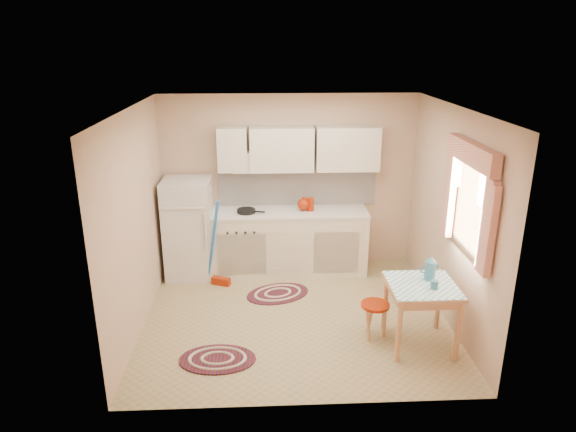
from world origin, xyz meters
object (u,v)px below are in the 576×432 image
at_px(table, 420,315).
at_px(stool, 374,320).
at_px(base_cabinets, 286,243).
at_px(fridge, 189,229).

xyz_separation_m(table, stool, (-0.46, 0.16, -0.15)).
relative_size(base_cabinets, stool, 5.36).
height_order(fridge, base_cabinets, fridge).
bearing_deg(table, fridge, 145.04).
distance_m(fridge, base_cabinets, 1.39).
xyz_separation_m(fridge, stool, (2.27, -1.74, -0.49)).
bearing_deg(stool, base_cabinets, 116.79).
height_order(base_cabinets, table, base_cabinets).
bearing_deg(base_cabinets, table, -55.13).
distance_m(fridge, stool, 2.90).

